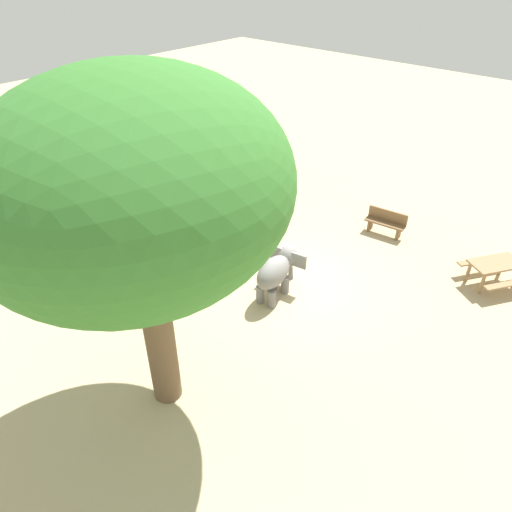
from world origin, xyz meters
TOP-DOWN VIEW (x-y plane):
  - ground_plane at (0.00, 0.00)m, footprint 60.00×60.00m
  - elephant at (-0.60, 0.02)m, footprint 1.91×1.27m
  - person_handler at (-1.63, 1.41)m, footprint 0.45×0.32m
  - shade_tree_main at (-5.11, -0.46)m, footprint 5.79×5.31m
  - wooden_bench at (4.61, -0.69)m, footprint 0.57×1.44m
  - picnic_table_near at (4.11, -4.56)m, footprint 2.06×2.06m
  - picnic_table_far at (4.20, 4.96)m, footprint 1.86×1.87m
  - market_stall_white at (-1.93, 9.76)m, footprint 2.50×2.50m
  - market_stall_blue at (0.67, 9.76)m, footprint 2.50×2.50m
  - market_stall_red at (3.27, 9.76)m, footprint 2.50×2.50m

SIDE VIEW (x-z plane):
  - ground_plane at x=0.00m, z-range 0.00..0.00m
  - wooden_bench at x=4.61m, z-range 0.03..0.91m
  - picnic_table_near at x=4.11m, z-range 0.20..0.98m
  - picnic_table_far at x=4.20m, z-range 0.20..0.98m
  - elephant at x=-0.60m, z-range 0.18..1.49m
  - person_handler at x=-1.63m, z-range 0.14..1.76m
  - market_stall_white at x=-1.93m, z-range -0.12..2.40m
  - market_stall_blue at x=0.67m, z-range -0.12..2.40m
  - market_stall_red at x=3.27m, z-range -0.12..2.40m
  - shade_tree_main at x=-5.11m, z-range 1.57..8.89m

